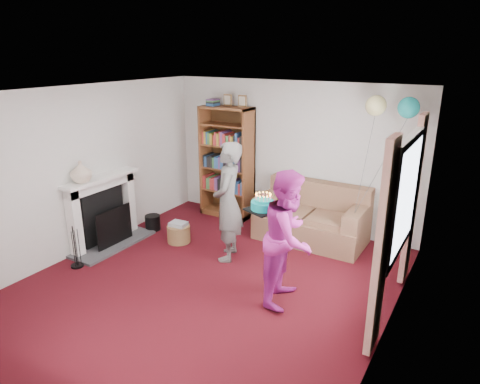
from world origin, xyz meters
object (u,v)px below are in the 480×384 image
Objects in this scene: sofa at (313,219)px; birthday_cake at (263,206)px; person_striped at (228,202)px; person_magenta at (289,237)px; bookcase at (228,164)px.

sofa is 1.89m from birthday_cake.
person_striped is 1.06× the size of person_magenta.
person_magenta is (1.23, -0.58, -0.05)m from person_striped.
bookcase reaches higher than person_striped.
person_striped is at bearing -57.57° from bookcase.
person_magenta reaches higher than birthday_cake.
birthday_cake is (-0.42, 0.13, 0.28)m from person_magenta.
birthday_cake is at bearing 39.75° from person_striped.
person_striped is 0.95m from birthday_cake.
bookcase is 6.08× the size of birthday_cake.
birthday_cake is (0.81, -0.45, 0.24)m from person_striped.
bookcase is 3.03m from person_magenta.
sofa is 1.97m from person_magenta.
person_striped is at bearing 58.16° from person_magenta.
bookcase is at bearing 39.74° from person_magenta.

